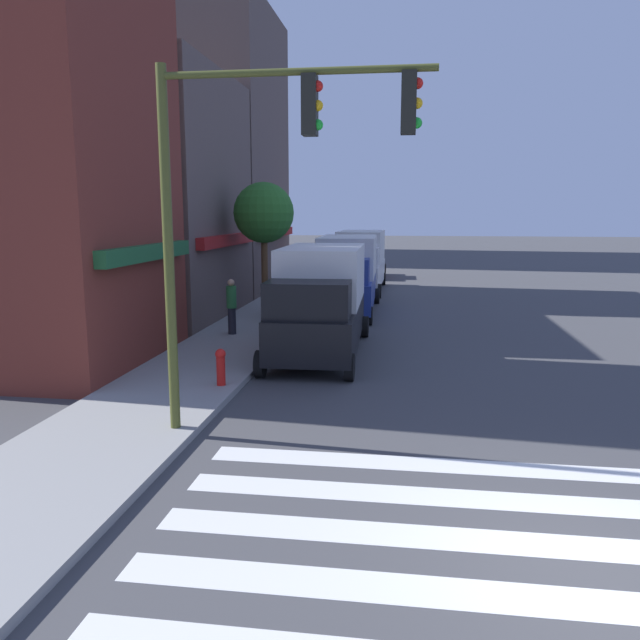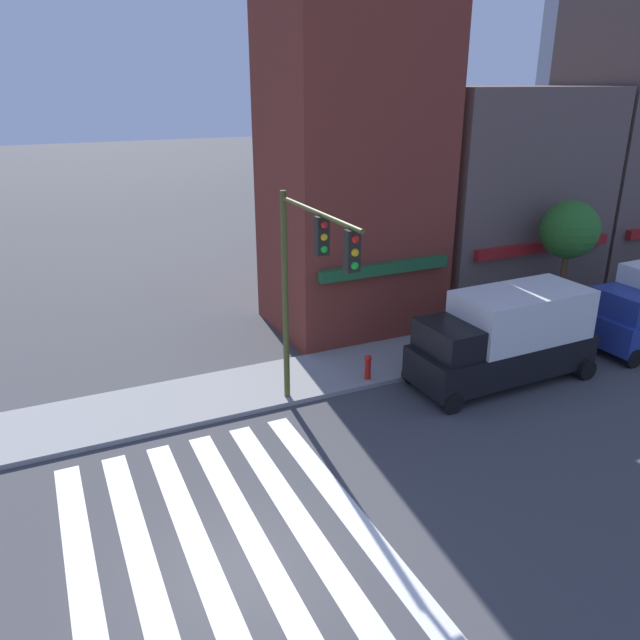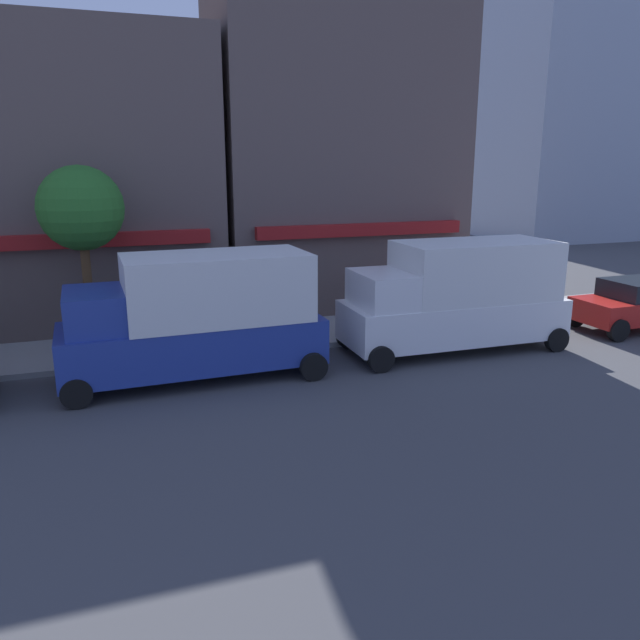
{
  "view_description": "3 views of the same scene",
  "coord_description": "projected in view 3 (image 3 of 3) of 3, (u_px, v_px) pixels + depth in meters",
  "views": [
    {
      "loc": [
        -6.79,
        2.26,
        4.04
      ],
      "look_at": [
        10.45,
        4.7,
        1.0
      ],
      "focal_mm": 35.0,
      "sensor_mm": 36.0,
      "label": 1
    },
    {
      "loc": [
        -2.68,
        -9.56,
        9.25
      ],
      "look_at": [
        3.62,
        4.0,
        3.5
      ],
      "focal_mm": 35.0,
      "sensor_mm": 36.0,
      "label": 2
    },
    {
      "loc": [
        16.1,
        -9.99,
        5.18
      ],
      "look_at": [
        21.25,
        4.7,
        1.2
      ],
      "focal_mm": 35.0,
      "sensor_mm": 36.0,
      "label": 3
    }
  ],
  "objects": [
    {
      "name": "box_truck_blue",
      "position": [
        196.0,
        315.0,
        14.96
      ],
      "size": [
        6.26,
        2.42,
        3.04
      ],
      "rotation": [
        0.0,
        0.0,
        0.03
      ],
      "color": "navy",
      "rests_on": "ground_plane"
    },
    {
      "name": "storefront_row",
      "position": [
        117.0,
        120.0,
        19.58
      ],
      "size": [
        22.96,
        5.3,
        14.85
      ],
      "color": "maroon",
      "rests_on": "ground_plane"
    },
    {
      "name": "box_truck_white",
      "position": [
        457.0,
        295.0,
        17.26
      ],
      "size": [
        6.23,
        2.42,
        3.04
      ],
      "rotation": [
        0.0,
        0.0,
        -0.01
      ],
      "color": "white",
      "rests_on": "ground_plane"
    },
    {
      "name": "street_tree",
      "position": [
        81.0,
        210.0,
        16.15
      ],
      "size": [
        2.2,
        2.2,
        4.94
      ],
      "color": "brown",
      "rests_on": "sidewalk_left"
    }
  ]
}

